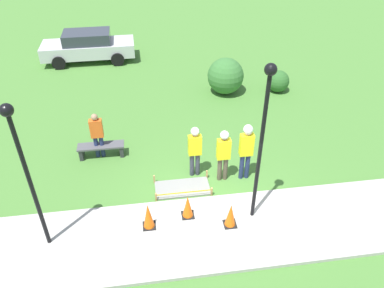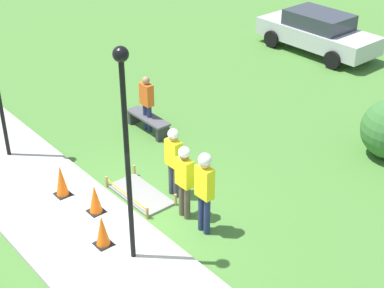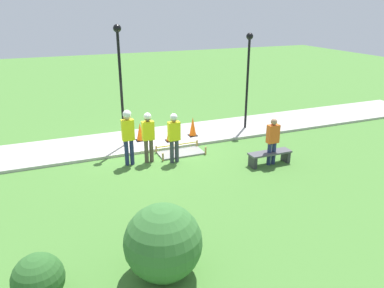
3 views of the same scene
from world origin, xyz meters
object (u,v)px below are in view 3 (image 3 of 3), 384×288
worker_supervisor (174,134)px  lamppost_near (120,70)px  traffic_cone_far_patch (170,133)px  worker_trainee (148,133)px  lamppost_far (248,67)px  worker_assistant (128,132)px  bystander_in_orange_shirt (273,139)px  traffic_cone_sidewalk_edge (140,132)px  park_bench (270,156)px  traffic_cone_near_patch (193,127)px

worker_supervisor → lamppost_near: (1.28, -2.05, 1.90)m
traffic_cone_far_patch → lamppost_near: (1.75, -0.22, 2.50)m
worker_trainee → lamppost_near: size_ratio=0.40×
worker_trainee → lamppost_far: (-4.88, -1.89, 1.64)m
traffic_cone_far_patch → worker_supervisor: bearing=75.6°
worker_assistant → lamppost_near: size_ratio=0.44×
worker_supervisor → bystander_in_orange_shirt: bearing=154.5°
lamppost_near → lamppost_far: bearing=-178.1°
traffic_cone_sidewalk_edge → lamppost_far: (-4.67, 0.09, 2.25)m
worker_assistant → bystander_in_orange_shirt: 4.83m
park_bench → lamppost_near: (4.22, -3.46, 2.63)m
traffic_cone_near_patch → traffic_cone_sidewalk_edge: 2.14m
traffic_cone_far_patch → park_bench: size_ratio=0.46×
park_bench → bystander_in_orange_shirt: size_ratio=0.94×
worker_assistant → bystander_in_orange_shirt: worker_assistant is taller
traffic_cone_far_patch → bystander_in_orange_shirt: (-2.52, 3.26, 0.47)m
worker_assistant → worker_trainee: worker_assistant is taller
worker_supervisor → lamppost_far: 4.93m
traffic_cone_sidewalk_edge → worker_assistant: size_ratio=0.37×
traffic_cone_far_patch → worker_trainee: worker_trainee is taller
worker_assistant → park_bench: bearing=158.2°
park_bench → worker_assistant: bearing=-21.8°
worker_assistant → lamppost_far: 6.06m
traffic_cone_far_patch → worker_supervisor: size_ratio=0.40×
lamppost_near → worker_assistant: bearing=83.0°
park_bench → bystander_in_orange_shirt: 0.60m
lamppost_near → traffic_cone_far_patch: bearing=172.8°
worker_assistant → worker_trainee: size_ratio=1.09×
worker_supervisor → worker_assistant: 1.54m
traffic_cone_far_patch → traffic_cone_sidewalk_edge: 1.17m
traffic_cone_near_patch → lamppost_near: bearing=0.3°
worker_supervisor → worker_trainee: worker_trainee is taller
worker_assistant → bystander_in_orange_shirt: (-4.48, 1.79, -0.26)m
lamppost_far → traffic_cone_near_patch: bearing=3.6°
traffic_cone_near_patch → worker_trainee: bearing=36.4°
traffic_cone_far_patch → park_bench: bearing=127.3°
traffic_cone_far_patch → worker_trainee: 2.06m
traffic_cone_near_patch → lamppost_near: (2.81, 0.02, 2.45)m
bystander_in_orange_shirt → lamppost_far: (-1.08, -3.65, 1.78)m
traffic_cone_sidewalk_edge → traffic_cone_far_patch: bearing=155.4°
worker_trainee → worker_supervisor: bearing=157.0°
park_bench → traffic_cone_sidewalk_edge: bearing=-46.5°
traffic_cone_far_patch → park_bench: 4.07m
traffic_cone_far_patch → lamppost_near: lamppost_near is taller
traffic_cone_far_patch → traffic_cone_near_patch: bearing=-167.4°
traffic_cone_far_patch → worker_trainee: bearing=49.4°
traffic_cone_far_patch → worker_supervisor: 1.98m
bystander_in_orange_shirt → traffic_cone_sidewalk_edge: bearing=-46.3°
traffic_cone_sidewalk_edge → worker_assistant: bearing=65.5°
worker_supervisor → bystander_in_orange_shirt: worker_supervisor is taller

